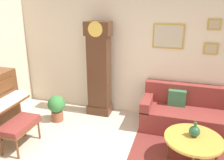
# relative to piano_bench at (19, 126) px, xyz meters

# --- Properties ---
(wall_back) EXTENTS (5.30, 0.13, 2.80)m
(wall_back) POSITION_rel_piano_bench_xyz_m (1.50, 1.90, 1.00)
(wall_back) COLOR beige
(wall_back) RESTS_ON ground_plane
(area_rug) EXTENTS (2.10, 1.50, 0.01)m
(area_rug) POSITION_rel_piano_bench_xyz_m (2.89, 0.52, -0.40)
(area_rug) COLOR maroon
(area_rug) RESTS_ON ground_plane
(piano_bench) EXTENTS (0.42, 0.70, 0.48)m
(piano_bench) POSITION_rel_piano_bench_xyz_m (0.00, 0.00, 0.00)
(piano_bench) COLOR brown
(piano_bench) RESTS_ON ground_plane
(grandfather_clock) EXTENTS (0.52, 0.34, 2.03)m
(grandfather_clock) POSITION_rel_piano_bench_xyz_m (0.87, 1.60, 0.56)
(grandfather_clock) COLOR #4C2B19
(grandfather_clock) RESTS_ON ground_plane
(couch) EXTENTS (1.90, 0.80, 0.84)m
(couch) POSITION_rel_piano_bench_xyz_m (2.81, 1.49, -0.09)
(couch) COLOR maroon
(couch) RESTS_ON ground_plane
(coffee_table) EXTENTS (0.88, 0.88, 0.45)m
(coffee_table) POSITION_rel_piano_bench_xyz_m (2.82, 0.42, 0.01)
(coffee_table) COLOR gold
(coffee_table) RESTS_ON ground_plane
(green_jug) EXTENTS (0.17, 0.17, 0.24)m
(green_jug) POSITION_rel_piano_bench_xyz_m (2.82, 0.47, 0.13)
(green_jug) COLOR #234C33
(green_jug) RESTS_ON coffee_table
(potted_plant) EXTENTS (0.36, 0.36, 0.56)m
(potted_plant) POSITION_rel_piano_bench_xyz_m (0.14, 1.00, -0.08)
(potted_plant) COLOR #935138
(potted_plant) RESTS_ON ground_plane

